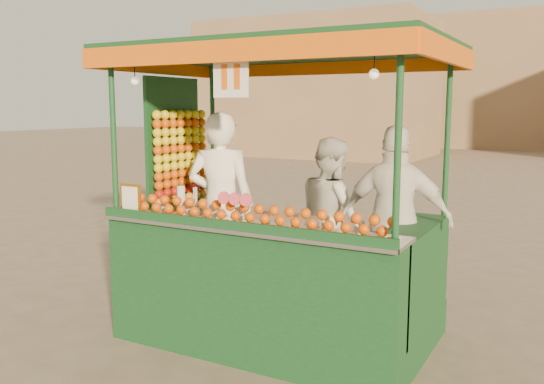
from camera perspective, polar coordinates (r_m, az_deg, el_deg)
The scene contains 7 objects.
ground at distance 5.63m, azimuth 4.45°, elevation -14.44°, with size 90.00×90.00×0.00m, color brown.
building_left at distance 27.13m, azimuth 4.60°, elevation 10.08°, with size 10.00×6.00×6.00m, color #8B744F.
building_center at distance 35.01m, azimuth 22.30°, elevation 9.92°, with size 14.00×7.00×7.00m, color #8B744F.
juice_cart at distance 5.41m, azimuth -0.40°, elevation -5.47°, with size 3.01×1.95×2.73m.
vendor_left at distance 5.72m, azimuth -5.09°, elevation -1.22°, with size 0.77×0.62×1.82m.
vendor_middle at distance 5.74m, azimuth 5.94°, elevation -2.45°, with size 0.96×0.97×1.58m.
vendor_right at distance 5.33m, azimuth 12.12°, elevation -2.71°, with size 1.05×0.56×1.71m.
Camera 1 is at (2.11, -4.74, 2.18)m, focal length 38.11 mm.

